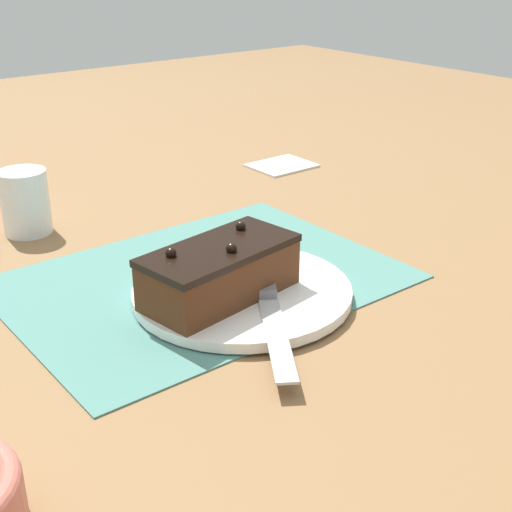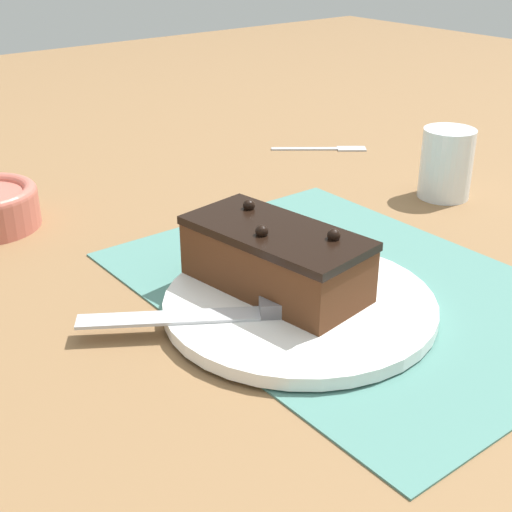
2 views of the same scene
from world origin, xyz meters
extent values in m
plane|color=olive|center=(0.00, 0.00, 0.00)|extent=(3.00, 3.00, 0.00)
cube|color=slate|center=(0.00, 0.00, 0.00)|extent=(0.46, 0.34, 0.00)
cylinder|color=white|center=(0.01, -0.07, 0.01)|extent=(0.25, 0.25, 0.01)
cube|color=#512D19|center=(-0.02, -0.07, 0.04)|extent=(0.19, 0.11, 0.05)
cube|color=black|center=(-0.02, -0.07, 0.07)|extent=(0.19, 0.11, 0.01)
sphere|color=black|center=(-0.08, -0.06, 0.08)|extent=(0.01, 0.01, 0.01)
sphere|color=black|center=(-0.02, -0.09, 0.08)|extent=(0.01, 0.01, 0.01)
sphere|color=black|center=(0.02, -0.05, 0.08)|extent=(0.01, 0.01, 0.01)
cube|color=slate|center=(0.03, -0.09, 0.02)|extent=(0.06, 0.07, 0.01)
cube|color=#B7BABF|center=(-0.04, -0.18, 0.02)|extent=(0.11, 0.15, 0.00)
cylinder|color=white|center=(-0.11, 0.28, 0.05)|extent=(0.07, 0.07, 0.09)
cube|color=white|center=(0.38, 0.30, 0.00)|extent=(0.11, 0.09, 0.01)
camera|label=1|loc=(-0.43, -0.66, 0.38)|focal=50.00mm
camera|label=2|loc=(0.44, -0.46, 0.34)|focal=50.00mm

